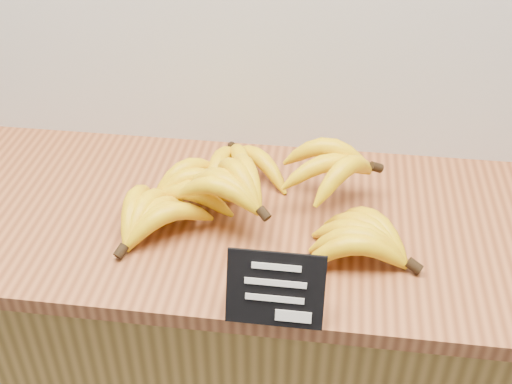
# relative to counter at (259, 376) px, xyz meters

# --- Properties ---
(counter) EXTENTS (1.33, 0.50, 0.90)m
(counter) POSITION_rel_counter_xyz_m (0.00, 0.00, 0.00)
(counter) COLOR olive
(counter) RESTS_ON ground
(counter_top) EXTENTS (1.42, 0.54, 0.03)m
(counter_top) POSITION_rel_counter_xyz_m (0.00, 0.00, 0.47)
(counter_top) COLOR #96542E
(counter_top) RESTS_ON counter
(chalkboard_sign) EXTENTS (0.15, 0.05, 0.11)m
(chalkboard_sign) POSITION_rel_counter_xyz_m (0.06, -0.25, 0.54)
(chalkboard_sign) COLOR black
(chalkboard_sign) RESTS_ON counter_top
(banana_pile) EXTENTS (0.60, 0.43, 0.12)m
(banana_pile) POSITION_rel_counter_xyz_m (-0.01, -0.01, 0.53)
(banana_pile) COLOR yellow
(banana_pile) RESTS_ON counter_top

